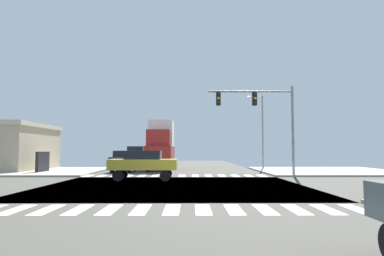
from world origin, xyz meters
TOP-DOWN VIEW (x-y plane):
  - ground at (0.00, 0.00)m, footprint 90.00×90.00m
  - sidewalk_corner_ne at (13.00, 12.00)m, footprint 12.00×12.00m
  - sidewalk_corner_nw at (-13.00, 12.00)m, footprint 12.00×12.00m
  - crosswalk_near at (-0.25, -7.30)m, footprint 13.50×2.00m
  - crosswalk_far at (-0.25, 7.30)m, footprint 13.50×2.00m
  - traffic_signal_mast at (6.09, 6.82)m, footprint 6.41×0.55m
  - street_lamp at (7.95, 15.83)m, footprint 1.78×0.32m
  - sedan_farside_1 at (-5.00, 34.32)m, footprint 1.80×4.30m
  - sedan_crossing_2 at (-5.00, 26.92)m, footprint 1.80×4.30m
  - sedan_leading_4 at (-2.14, 3.50)m, footprint 4.30×1.80m
  - sedan_trailing_5 at (-5.00, 11.97)m, footprint 1.80×4.30m
  - suv_middle_2 at (-5.00, 19.47)m, footprint 1.96×4.60m
  - box_truck_outer_1 at (-2.00, 15.08)m, footprint 2.40×7.20m

SIDE VIEW (x-z plane):
  - ground at x=0.00m, z-range -0.05..0.00m
  - crosswalk_near at x=-0.25m, z-range 0.00..0.01m
  - crosswalk_far at x=-0.25m, z-range 0.00..0.01m
  - sidewalk_corner_ne at x=13.00m, z-range 0.00..0.14m
  - sidewalk_corner_nw at x=-13.00m, z-range 0.00..0.14m
  - sedan_farside_1 at x=-5.00m, z-range 0.18..2.06m
  - sedan_crossing_2 at x=-5.00m, z-range 0.18..2.06m
  - sedan_leading_4 at x=-2.14m, z-range 0.18..2.06m
  - sedan_trailing_5 at x=-5.00m, z-range 0.18..2.06m
  - suv_middle_2 at x=-5.00m, z-range 0.22..2.56m
  - box_truck_outer_1 at x=-2.00m, z-range 0.14..4.99m
  - street_lamp at x=7.95m, z-range 0.77..8.22m
  - traffic_signal_mast at x=6.09m, z-range 1.59..8.31m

